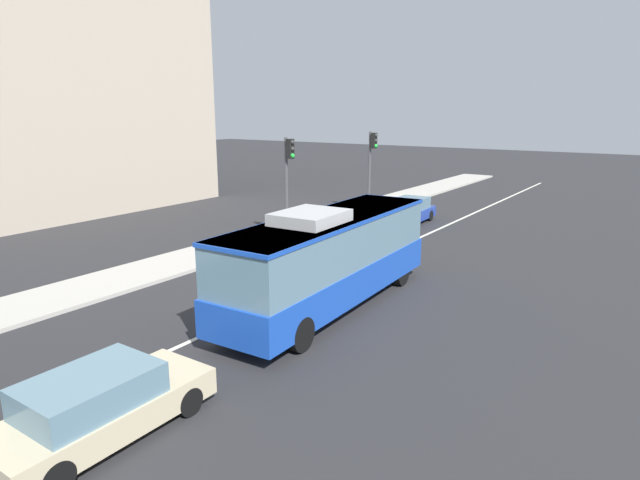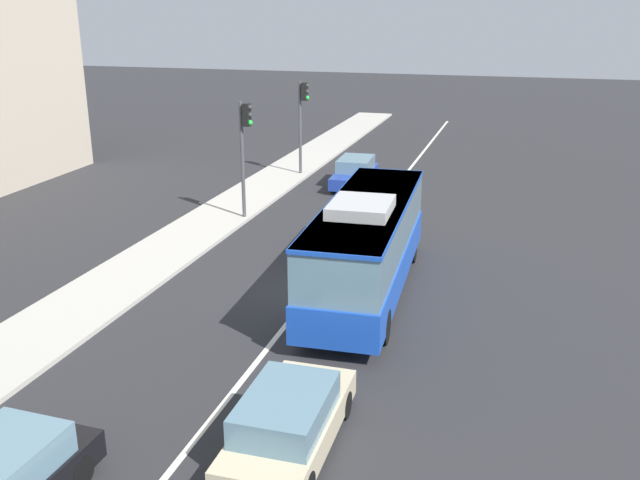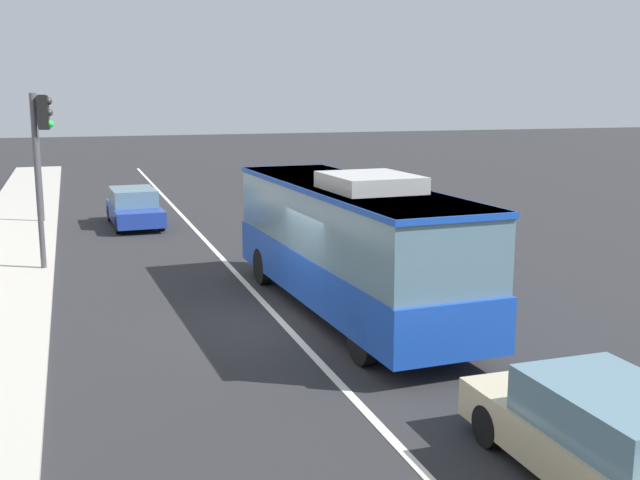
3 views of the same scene
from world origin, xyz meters
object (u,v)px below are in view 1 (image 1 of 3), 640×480
(sedan_blue, at_px, (408,211))
(traffic_light_near_corner, at_px, (372,158))
(sedan_beige, at_px, (100,406))
(transit_bus, at_px, (330,255))
(traffic_light_mid_block, at_px, (289,171))

(sedan_blue, distance_m, traffic_light_near_corner, 4.63)
(traffic_light_near_corner, bearing_deg, sedan_beige, -67.53)
(sedan_blue, bearing_deg, transit_bus, 12.78)
(transit_bus, height_order, sedan_blue, transit_bus)
(traffic_light_mid_block, bearing_deg, sedan_beige, -59.55)
(transit_bus, xyz_separation_m, traffic_light_near_corner, (15.58, 7.20, 1.75))
(transit_bus, bearing_deg, sedan_beige, 179.74)
(transit_bus, bearing_deg, traffic_light_near_corner, 22.12)
(sedan_beige, height_order, traffic_light_near_corner, traffic_light_near_corner)
(traffic_light_near_corner, distance_m, traffic_light_mid_block, 8.89)
(traffic_light_mid_block, bearing_deg, transit_bus, -38.73)
(sedan_blue, relative_size, sedan_beige, 1.01)
(transit_bus, relative_size, traffic_light_near_corner, 1.94)
(traffic_light_near_corner, relative_size, traffic_light_mid_block, 1.00)
(sedan_beige, bearing_deg, traffic_light_mid_block, 24.68)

